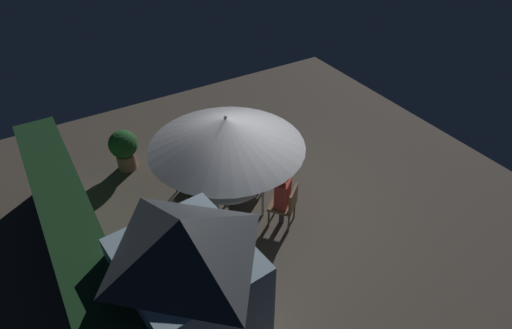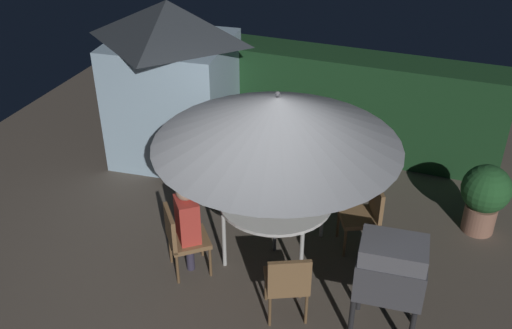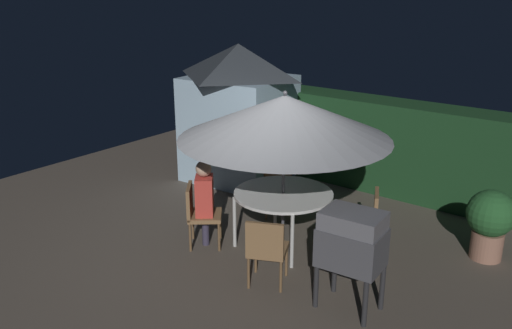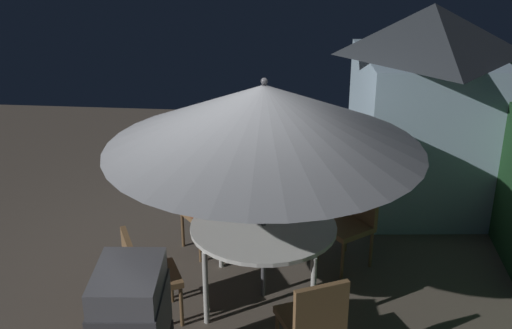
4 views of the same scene
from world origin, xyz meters
name	(u,v)px [view 3 (image 3 of 4)]	position (x,y,z in m)	size (l,w,h in m)	color
ground_plane	(240,252)	(0.00, 0.00, 0.00)	(11.00, 11.00, 0.00)	brown
hedge_backdrop	(361,141)	(0.00, 3.50, 0.81)	(5.92, 0.74, 1.62)	#193D1E
garden_shed	(239,112)	(-1.96, 2.38, 1.29)	(2.00, 1.83, 2.53)	#9EBCD1
patio_table	(283,196)	(0.31, 0.59, 0.74)	(1.39, 1.39, 0.79)	white
patio_umbrella	(285,117)	(0.31, 0.59, 1.87)	(2.89, 2.89, 2.22)	#4C4C51
bbq_grill	(352,241)	(1.84, -0.27, 0.85)	(0.74, 0.56, 1.20)	#47474C
chair_near_shed	(199,211)	(-0.61, -0.16, 0.52)	(0.65, 0.65, 0.90)	olive
chair_far_side	(267,247)	(0.81, -0.46, 0.52)	(0.61, 0.62, 0.90)	olive
chair_toward_hedge	(366,217)	(1.35, 1.08, 0.52)	(0.62, 0.62, 0.90)	olive
chair_toward_house	(278,182)	(-0.40, 1.48, 0.52)	(0.65, 0.65, 0.90)	olive
potted_plant_by_shed	(490,220)	(2.74, 1.94, 0.56)	(0.64, 0.64, 0.98)	#936651
person_in_red	(204,194)	(-0.54, -0.10, 0.78)	(0.40, 0.42, 1.26)	#CC3D33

